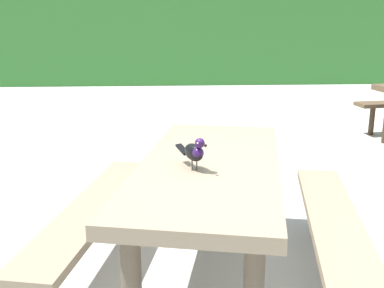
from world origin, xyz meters
TOP-DOWN VIEW (x-y plane):
  - hedge_wall at (0.00, 9.88)m, footprint 28.00×2.25m
  - picnic_table_foreground at (-0.13, 0.26)m, footprint 1.99×2.02m
  - bird_grackle at (-0.22, 0.10)m, footprint 0.16×0.27m

SIDE VIEW (x-z plane):
  - picnic_table_foreground at x=-0.13m, z-range 0.19..0.93m
  - bird_grackle at x=-0.22m, z-range 0.75..0.94m
  - hedge_wall at x=0.00m, z-range 0.00..2.37m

